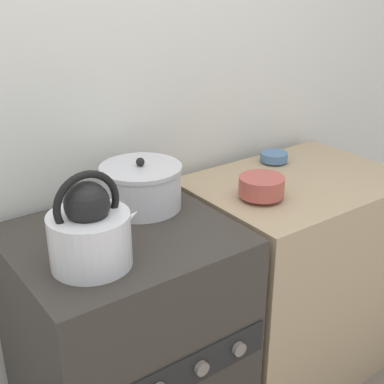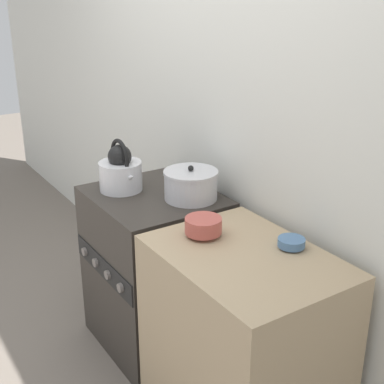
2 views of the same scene
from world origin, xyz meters
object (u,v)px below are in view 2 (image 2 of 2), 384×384
object	(u,v)px
stove	(155,270)
cooking_pot	(191,185)
kettle	(121,171)
enamel_bowl	(203,226)
small_ceramic_bowl	(291,243)

from	to	relation	value
stove	cooking_pot	xyz separation A→B (m)	(0.15, 0.13, 0.50)
kettle	enamel_bowl	world-z (taller)	kettle
small_ceramic_bowl	kettle	bearing A→B (deg)	-163.02
cooking_pot	enamel_bowl	bearing A→B (deg)	-25.58
kettle	cooking_pot	world-z (taller)	kettle
enamel_bowl	small_ceramic_bowl	size ratio (longest dim) A/B	1.42
stove	small_ceramic_bowl	xyz separation A→B (m)	(0.80, 0.18, 0.45)
stove	cooking_pot	distance (m)	0.54
cooking_pot	small_ceramic_bowl	distance (m)	0.65
enamel_bowl	small_ceramic_bowl	world-z (taller)	enamel_bowl
kettle	small_ceramic_bowl	distance (m)	0.99
enamel_bowl	kettle	bearing A→B (deg)	-175.11
stove	kettle	distance (m)	0.56
cooking_pot	enamel_bowl	xyz separation A→B (m)	(0.37, -0.18, -0.03)
stove	enamel_bowl	xyz separation A→B (m)	(0.51, -0.05, 0.47)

